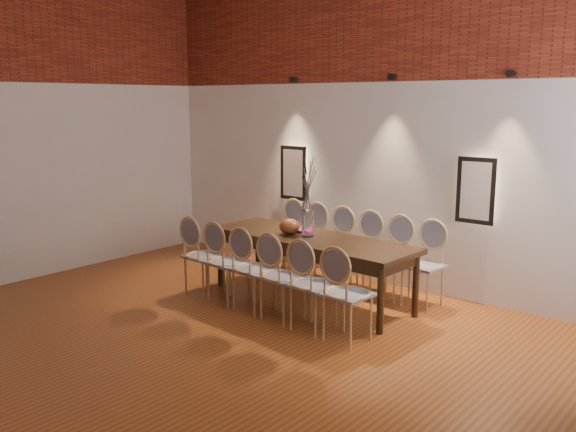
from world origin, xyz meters
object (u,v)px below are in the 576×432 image
Objects in this scene: dining_table at (310,269)px; chair_far_c at (333,247)px; chair_near_b at (228,262)px; bowl at (289,226)px; chair_near_f at (348,294)px; chair_far_f at (423,266)px; chair_near_c at (254,269)px; chair_near_e at (314,285)px; chair_far_d at (361,253)px; chair_far_e at (391,259)px; book at (300,230)px; chair_near_d at (283,277)px; chair_far_b at (308,242)px; vase at (308,223)px; chair_near_a at (204,256)px; chair_far_a at (284,237)px.

dining_table is 2.71× the size of chair_far_c.
bowl is at bearing 60.76° from chair_near_b.
chair_far_f is at bearing 90.00° from chair_near_f.
chair_near_c is at bearing -107.11° from dining_table.
chair_far_d is (-0.35, 1.40, 0.00)m from chair_near_e.
chair_near_b is 1.00× the size of chair_far_d.
chair_far_e is 1.10m from book.
chair_near_f is 3.62× the size of book.
chair_near_b is 1.27m from chair_near_e.
chair_near_b is at bearing 58.38° from chair_far_d.
dining_table is at bearing 47.27° from chair_near_b.
book is at bearing 48.47° from chair_far_d.
bowl is (-0.46, 0.66, 0.37)m from chair_near_d.
chair_far_d is at bearing 121.62° from chair_near_f.
chair_near_b is 1.00× the size of chair_far_e.
chair_far_d is (0.85, -0.04, 0.00)m from chair_far_b.
chair_near_c is 3.13× the size of vase.
chair_far_d and chair_far_e have the same top height.
chair_far_c is at bearing 81.93° from bowl.
chair_near_b is 3.13× the size of vase.
chair_far_a is at bearing 90.00° from chair_near_a.
dining_table is 0.73m from chair_near_c.
chair_near_c is at bearing -0.00° from chair_near_b.
chair_far_c is 0.63m from book.
chair_far_b is 0.90m from bowl.
chair_near_d is 0.85m from chair_near_f.
dining_table is 2.71× the size of chair_near_e.
chair_near_f is 2.53m from chair_far_a.
chair_far_f is at bearing 19.45° from book.
chair_far_f is at bearing -180.00° from chair_far_a.
vase reaches higher than chair_far_c.
dining_table is 1.27m from chair_far_a.
chair_near_b and chair_far_b have the same top height.
dining_table is 2.71× the size of chair_far_e.
chair_near_c is 1.00× the size of chair_far_d.
chair_far_f is (1.10, 0.63, 0.09)m from dining_table.
chair_far_c is (0.85, -0.04, 0.00)m from chair_far_a.
chair_near_a is 1.30m from vase.
chair_near_b reaches higher than bowl.
chair_far_b is 0.72m from book.
chair_near_a and chair_far_a have the same top height.
chair_near_e and chair_near_f have the same top height.
chair_far_b is at bearing -180.00° from chair_far_a.
chair_near_c and chair_far_a have the same top height.
chair_far_d is 3.13× the size of vase.
chair_far_b is (-1.20, 1.44, 0.00)m from chair_near_e.
book is at bearing 153.16° from dining_table.
chair_near_d is (0.18, -0.70, 0.09)m from dining_table.
chair_far_a reaches higher than bowl.
chair_near_e is 1.18m from bowl.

